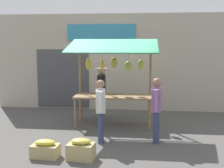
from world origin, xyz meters
The scene contains 8 objects.
ground_plane centered at (0.00, 0.00, 0.00)m, with size 40.00×40.00×0.00m, color #514F4C.
street_backdrop centered at (0.05, -2.20, 1.70)m, with size 9.00×0.30×3.40m.
market_stall centered at (0.00, -0.04, 1.56)m, with size 2.50×1.46×2.50m.
vendor_with_sunhat centered at (0.45, -0.75, 0.97)m, with size 0.42×0.70×1.64m.
shopper_with_ponytail centered at (0.14, 1.52, 0.86)m, with size 0.28×0.65×1.51m.
shopper_in_grey_tee centered at (-1.20, 1.38, 0.89)m, with size 0.26×0.67×1.56m.
produce_crate_near centered at (1.13, 2.66, 0.17)m, with size 0.59×0.37×0.38m.
produce_crate_side centered at (0.37, 2.67, 0.20)m, with size 0.58×0.44×0.44m.
Camera 1 is at (-0.93, 8.50, 2.36)m, focal length 48.29 mm.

